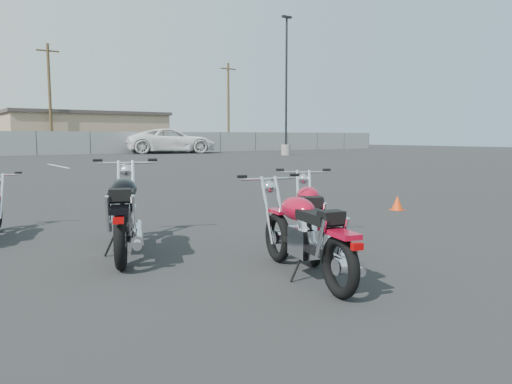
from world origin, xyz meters
TOP-DOWN VIEW (x-y plane):
  - ground at (0.00, 0.00)m, footprint 120.00×120.00m
  - motorcycle_second_black at (-1.73, 0.66)m, footprint 1.32×2.26m
  - motorcycle_third_red at (-0.58, -1.42)m, footprint 0.92×2.03m
  - motorcycle_rear_red at (0.21, -0.57)m, footprint 1.49×1.85m
  - training_cone_near at (3.96, 1.15)m, footprint 0.24×0.24m
  - light_pole_east at (19.49, 24.45)m, footprint 0.80×0.70m
  - tan_building_east at (10.00, 44.00)m, footprint 14.40×9.40m
  - utility_pole_c at (6.00, 39.00)m, footprint 1.80×0.24m
  - utility_pole_d at (24.00, 40.00)m, footprint 1.80×0.24m
  - white_van at (14.29, 33.35)m, footprint 5.67×9.19m

SIDE VIEW (x-z plane):
  - ground at x=0.00m, z-range 0.00..0.00m
  - training_cone_near at x=3.96m, z-range 0.00..0.28m
  - motorcycle_rear_red at x=0.21m, z-range -0.04..0.94m
  - motorcycle_third_red at x=-0.58m, z-range -0.04..0.95m
  - motorcycle_second_black at x=-1.73m, z-range -0.05..1.08m
  - white_van at x=14.29m, z-range 0.00..3.26m
  - tan_building_east at x=10.00m, z-range 0.01..3.71m
  - light_pole_east at x=19.49m, z-range -2.45..7.74m
  - utility_pole_c at x=6.00m, z-range 0.19..9.19m
  - utility_pole_d at x=24.00m, z-range 0.19..9.19m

